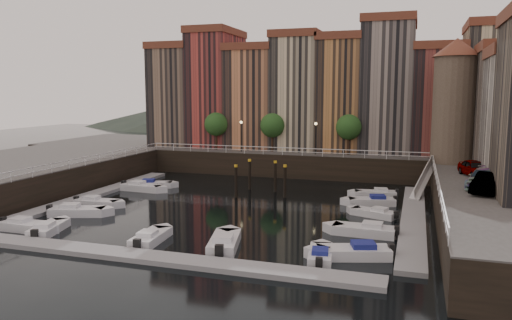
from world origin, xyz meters
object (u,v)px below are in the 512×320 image
(corner_tower, at_px, (455,99))
(boat_left_2, at_px, (96,203))
(mooring_pilings, at_px, (261,179))
(car_b, at_px, (488,184))
(boat_left_0, at_px, (25,226))
(car_c, at_px, (484,180))
(gangway, at_px, (424,178))
(car_a, at_px, (475,169))
(boat_left_1, at_px, (76,211))

(corner_tower, height_order, boat_left_2, corner_tower)
(mooring_pilings, bearing_deg, car_b, -21.61)
(boat_left_0, distance_m, car_c, 37.44)
(corner_tower, bearing_deg, car_b, -84.55)
(gangway, relative_size, car_a, 1.84)
(boat_left_1, height_order, car_b, car_b)
(boat_left_0, relative_size, boat_left_1, 0.92)
(car_a, xyz_separation_m, car_c, (0.11, -6.08, 0.03))
(mooring_pilings, relative_size, car_c, 0.96)
(corner_tower, height_order, car_c, corner_tower)
(boat_left_0, height_order, boat_left_2, boat_left_0)
(boat_left_2, xyz_separation_m, car_c, (34.70, 4.17, 3.44))
(car_a, bearing_deg, car_c, -106.37)
(mooring_pilings, relative_size, car_a, 1.16)
(boat_left_0, height_order, car_b, car_b)
(car_b, bearing_deg, boat_left_2, -157.30)
(boat_left_2, bearing_deg, car_b, -0.59)
(car_a, height_order, car_c, car_c)
(car_b, bearing_deg, car_a, 110.25)
(corner_tower, xyz_separation_m, gangway, (-2.90, -4.50, -8.28))
(mooring_pilings, height_order, car_c, car_c)
(boat_left_0, bearing_deg, gangway, 37.85)
(mooring_pilings, xyz_separation_m, car_a, (21.09, -0.23, 2.12))
(mooring_pilings, height_order, boat_left_1, mooring_pilings)
(car_a, height_order, car_b, car_b)
(corner_tower, xyz_separation_m, car_c, (1.62, -15.16, -6.40))
(corner_tower, relative_size, car_b, 2.88)
(corner_tower, height_order, boat_left_0, corner_tower)
(corner_tower, xyz_separation_m, car_b, (1.65, -17.26, -6.40))
(mooring_pilings, xyz_separation_m, boat_left_2, (-13.50, -10.49, -1.29))
(boat_left_2, bearing_deg, gangway, 22.16)
(boat_left_0, height_order, boat_left_1, boat_left_1)
(mooring_pilings, bearing_deg, car_c, -16.59)
(corner_tower, height_order, car_a, corner_tower)
(car_a, bearing_deg, mooring_pilings, 161.92)
(boat_left_0, bearing_deg, car_c, 20.40)
(gangway, distance_m, car_c, 11.73)
(mooring_pilings, bearing_deg, boat_left_1, -132.43)
(mooring_pilings, bearing_deg, corner_tower, 24.30)
(car_a, relative_size, car_b, 0.94)
(car_a, bearing_deg, gangway, 116.47)
(boat_left_2, xyz_separation_m, car_b, (34.73, 2.08, 3.43))
(car_a, xyz_separation_m, car_b, (0.14, -8.18, 0.02))
(gangway, distance_m, mooring_pilings, 17.24)
(car_b, distance_m, car_c, 2.09)
(gangway, bearing_deg, car_c, -67.02)
(car_b, bearing_deg, mooring_pilings, 177.67)
(corner_tower, distance_m, boat_left_1, 41.04)
(boat_left_0, relative_size, car_a, 1.06)
(boat_left_2, relative_size, car_b, 0.98)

